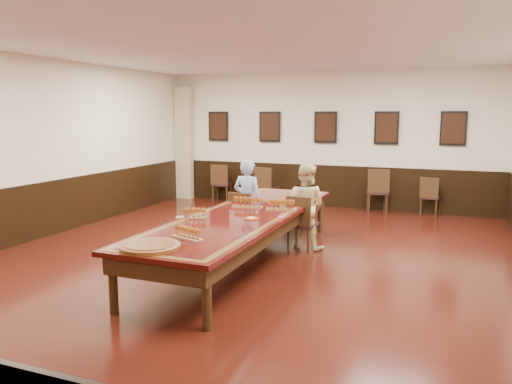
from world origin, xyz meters
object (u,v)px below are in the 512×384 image
at_px(spare_chair_d, 431,196).
at_px(carved_platter, 150,246).
at_px(person_woman, 305,206).
at_px(spare_chair_c, 377,191).
at_px(conference_table, 244,223).
at_px(chair_man, 245,217).
at_px(person_man, 248,201).
at_px(spare_chair_a, 222,183).
at_px(chair_woman, 303,222).
at_px(spare_chair_b, 267,187).

height_order(spare_chair_d, carved_platter, spare_chair_d).
bearing_deg(carved_platter, person_woman, 76.35).
relative_size(spare_chair_c, carved_platter, 1.47).
height_order(person_woman, conference_table, person_woman).
distance_m(chair_man, person_man, 0.29).
bearing_deg(spare_chair_a, person_woman, 124.16).
height_order(person_man, conference_table, person_man).
distance_m(spare_chair_c, person_woman, 3.58).
bearing_deg(person_man, chair_man, 90.00).
bearing_deg(spare_chair_d, chair_woman, 76.47).
distance_m(spare_chair_b, person_woman, 3.84).
distance_m(chair_woman, conference_table, 1.21).
bearing_deg(spare_chair_c, person_woman, 65.54).
height_order(chair_man, spare_chair_b, spare_chair_b).
relative_size(chair_woman, spare_chair_a, 0.95).
distance_m(chair_man, person_woman, 1.07).
height_order(spare_chair_a, person_woman, person_woman).
relative_size(chair_man, conference_table, 0.18).
bearing_deg(spare_chair_b, person_man, 111.56).
height_order(spare_chair_c, spare_chair_d, spare_chair_c).
bearing_deg(carved_platter, chair_woman, 76.13).
height_order(chair_man, conference_table, chair_man).
bearing_deg(conference_table, spare_chair_d, 63.29).
distance_m(chair_woman, spare_chair_d, 4.20).
relative_size(spare_chair_d, conference_table, 0.17).
relative_size(person_woman, conference_table, 0.28).
bearing_deg(spare_chair_b, spare_chair_c, -169.08).
height_order(chair_man, spare_chair_c, spare_chair_c).
relative_size(chair_woman, spare_chair_c, 0.90).
bearing_deg(spare_chair_d, spare_chair_c, 20.73).
distance_m(spare_chair_c, conference_table, 4.83).
bearing_deg(chair_woman, chair_man, 5.60).
relative_size(chair_woman, conference_table, 0.18).
xyz_separation_m(chair_woman, spare_chair_d, (1.82, 3.78, -0.03)).
distance_m(chair_woman, spare_chair_c, 3.67).
distance_m(spare_chair_a, conference_table, 5.38).
distance_m(chair_man, spare_chair_a, 4.26).
bearing_deg(spare_chair_b, carved_platter, 106.12).
xyz_separation_m(spare_chair_a, person_man, (2.19, -3.56, 0.25)).
distance_m(chair_man, carved_platter, 3.24).
height_order(chair_woman, conference_table, chair_woman).
bearing_deg(spare_chair_d, person_woman, 76.02).
distance_m(spare_chair_a, spare_chair_c, 3.89).
bearing_deg(chair_woman, spare_chair_a, -42.47).
relative_size(spare_chair_c, person_woman, 0.71).
bearing_deg(conference_table, person_woman, 61.66).
distance_m(spare_chair_a, spare_chair_d, 5.03).
height_order(spare_chair_b, person_man, person_man).
bearing_deg(chair_man, spare_chair_d, -121.44).
bearing_deg(person_woman, spare_chair_c, -94.55).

